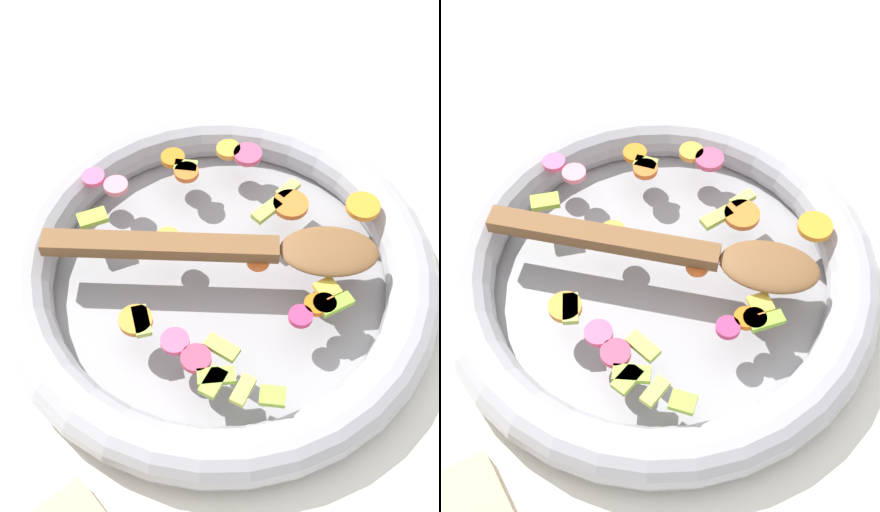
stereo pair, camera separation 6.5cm
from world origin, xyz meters
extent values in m
plane|color=silver|center=(0.00, 0.00, 0.00)|extent=(4.00, 4.00, 0.00)
cylinder|color=gray|center=(0.00, 0.00, 0.01)|extent=(0.36, 0.36, 0.01)
torus|color=#9E9EA5|center=(0.00, 0.00, 0.03)|extent=(0.41, 0.41, 0.05)
cylinder|color=orange|center=(0.03, -0.10, 0.05)|extent=(0.02, 0.02, 0.01)
cylinder|color=orange|center=(-0.10, -0.01, 0.05)|extent=(0.04, 0.04, 0.01)
cylinder|color=orange|center=(-0.03, 0.05, 0.05)|extent=(0.03, 0.03, 0.01)
cylinder|color=orange|center=(0.09, 0.00, 0.05)|extent=(0.05, 0.05, 0.01)
cylinder|color=orange|center=(0.14, -0.05, 0.05)|extent=(0.05, 0.05, 0.01)
cylinder|color=orange|center=(0.04, 0.12, 0.05)|extent=(0.03, 0.03, 0.01)
cylinder|color=orange|center=(0.09, 0.09, 0.05)|extent=(0.03, 0.03, 0.01)
cylinder|color=orange|center=(0.04, 0.10, 0.05)|extent=(0.03, 0.03, 0.01)
cylinder|color=orange|center=(0.02, -0.03, 0.05)|extent=(0.02, 0.02, 0.01)
cylinder|color=orange|center=(0.03, -0.10, 0.05)|extent=(0.03, 0.03, 0.01)
cube|color=#98BE45|center=(-0.09, -0.09, 0.05)|extent=(0.03, 0.02, 0.01)
cube|color=#94C038|center=(-0.06, 0.11, 0.05)|extent=(0.03, 0.02, 0.01)
cube|color=#8BB241|center=(-0.08, -0.09, 0.05)|extent=(0.03, 0.03, 0.01)
cube|color=#88AC43|center=(0.10, -0.08, 0.05)|extent=(0.02, 0.03, 0.01)
cube|color=#A7C64F|center=(-0.10, -0.01, 0.05)|extent=(0.03, 0.03, 0.01)
cube|color=#A8C64C|center=(0.07, 0.01, 0.05)|extent=(0.03, 0.01, 0.01)
cube|color=#BDC94F|center=(-0.07, -0.11, 0.05)|extent=(0.03, 0.02, 0.01)
cube|color=#A3BE4A|center=(-0.06, -0.07, 0.05)|extent=(0.02, 0.03, 0.01)
cube|color=#81B834|center=(0.04, -0.11, 0.05)|extent=(0.03, 0.02, 0.01)
cube|color=#88AE3B|center=(-0.06, -0.13, 0.05)|extent=(0.03, 0.03, 0.01)
cube|color=#ADCD4F|center=(0.04, 0.10, 0.05)|extent=(0.03, 0.03, 0.01)
cube|color=#ABCF55|center=(0.10, 0.02, 0.05)|extent=(0.03, 0.01, 0.01)
cylinder|color=#E65686|center=(-0.03, 0.15, 0.05)|extent=(0.03, 0.03, 0.01)
cylinder|color=pink|center=(-0.02, 0.13, 0.05)|extent=(0.03, 0.03, 0.01)
cylinder|color=#DC6E8E|center=(0.07, -0.06, 0.05)|extent=(0.03, 0.03, 0.01)
cylinder|color=#D43B5C|center=(-0.08, -0.07, 0.05)|extent=(0.03, 0.03, 0.01)
cylinder|color=#CF3167|center=(0.01, -0.10, 0.05)|extent=(0.03, 0.03, 0.01)
cylinder|color=#D7476E|center=(0.10, 0.08, 0.05)|extent=(0.04, 0.04, 0.01)
cylinder|color=#D94E79|center=(-0.09, -0.04, 0.05)|extent=(0.03, 0.03, 0.01)
cube|color=yellow|center=(0.05, -0.09, 0.05)|extent=(0.02, 0.02, 0.01)
cube|color=brown|center=(-0.04, 0.04, 0.06)|extent=(0.17, 0.16, 0.01)
ellipsoid|color=brown|center=(0.07, -0.07, 0.06)|extent=(0.10, 0.10, 0.01)
camera|label=1|loc=(-0.25, -0.29, 0.58)|focal=50.00mm
camera|label=2|loc=(-0.19, -0.33, 0.58)|focal=50.00mm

